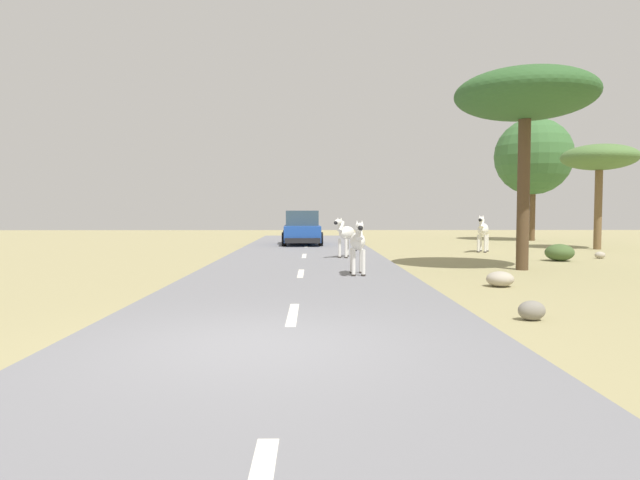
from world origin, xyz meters
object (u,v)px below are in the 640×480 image
(rock_2, at_px, (532,311))
(tree_2, at_px, (525,97))
(rock_3, at_px, (500,279))
(zebra_0, at_px, (358,242))
(tree_0, at_px, (599,159))
(bush_0, at_px, (560,252))
(zebra_3, at_px, (346,233))
(rock_1, at_px, (600,255))
(zebra_2, at_px, (483,230))
(car_0, at_px, (302,229))
(tree_1, at_px, (534,157))

(rock_2, bearing_deg, tree_2, 70.20)
(rock_3, bearing_deg, tree_2, 62.52)
(zebra_0, height_order, tree_0, tree_0)
(bush_0, relative_size, rock_2, 2.30)
(tree_2, xyz_separation_m, bush_0, (2.45, 2.94, -4.81))
(zebra_0, xyz_separation_m, rock_2, (2.31, -5.94, -0.77))
(tree_2, bearing_deg, zebra_0, -161.40)
(zebra_3, height_order, rock_1, zebra_3)
(tree_2, height_order, bush_0, tree_2)
(rock_2, xyz_separation_m, rock_3, (0.84, 3.97, 0.02))
(zebra_2, distance_m, rock_1, 4.78)
(zebra_2, height_order, bush_0, zebra_2)
(rock_1, bearing_deg, bush_0, -153.03)
(bush_0, height_order, rock_2, bush_0)
(zebra_0, height_order, car_0, car_0)
(zebra_3, relative_size, car_0, 0.34)
(zebra_3, xyz_separation_m, rock_1, (9.45, 0.00, -0.81))
(tree_0, height_order, tree_2, tree_2)
(tree_1, height_order, rock_3, tree_1)
(zebra_0, distance_m, rock_3, 3.79)
(car_0, bearing_deg, rock_2, 99.89)
(zebra_0, relative_size, rock_2, 3.59)
(rock_2, bearing_deg, car_0, 101.58)
(rock_2, bearing_deg, tree_1, 68.26)
(rock_3, bearing_deg, rock_2, -101.97)
(zebra_2, height_order, rock_1, zebra_2)
(zebra_3, xyz_separation_m, car_0, (-1.77, 8.23, -0.09))
(zebra_3, xyz_separation_m, tree_0, (11.93, 4.98, 3.22))
(zebra_2, relative_size, rock_3, 2.55)
(zebra_2, distance_m, rock_2, 15.36)
(tree_1, height_order, tree_2, tree_1)
(car_0, height_order, tree_2, tree_2)
(tree_1, height_order, bush_0, tree_1)
(bush_0, bearing_deg, zebra_3, 172.40)
(zebra_3, height_order, tree_1, tree_1)
(zebra_0, distance_m, tree_0, 16.31)
(zebra_3, relative_size, tree_0, 0.31)
(zebra_3, relative_size, rock_2, 3.42)
(zebra_2, bearing_deg, bush_0, 132.19)
(tree_0, relative_size, rock_1, 12.55)
(zebra_2, distance_m, bush_0, 4.55)
(bush_0, bearing_deg, rock_3, -123.37)
(zebra_3, height_order, rock_3, zebra_3)
(zebra_0, bearing_deg, tree_2, -161.28)
(bush_0, relative_size, rock_1, 2.61)
(zebra_2, height_order, tree_2, tree_2)
(tree_0, relative_size, tree_2, 0.82)
(zebra_3, height_order, rock_2, zebra_3)
(tree_0, distance_m, bush_0, 8.39)
(rock_2, relative_size, rock_3, 0.69)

